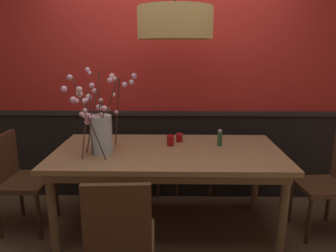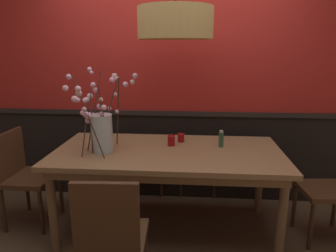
# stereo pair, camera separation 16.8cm
# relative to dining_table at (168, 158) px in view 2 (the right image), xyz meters

# --- Properties ---
(ground_plane) EXTENTS (24.00, 24.00, 0.00)m
(ground_plane) POSITION_rel_dining_table_xyz_m (0.00, 0.00, -0.70)
(ground_plane) COLOR brown
(back_wall) EXTENTS (4.54, 0.14, 2.89)m
(back_wall) POSITION_rel_dining_table_xyz_m (0.00, 0.72, 0.74)
(back_wall) COLOR black
(back_wall) RESTS_ON ground
(dining_table) EXTENTS (1.98, 0.99, 0.78)m
(dining_table) POSITION_rel_dining_table_xyz_m (0.00, 0.00, 0.00)
(dining_table) COLOR #997047
(dining_table) RESTS_ON ground
(chair_far_side_right) EXTENTS (0.44, 0.39, 0.90)m
(chair_far_side_right) POSITION_rel_dining_table_xyz_m (0.28, 0.89, -0.19)
(chair_far_side_right) COLOR #4C301C
(chair_far_side_right) RESTS_ON ground
(chair_near_side_left) EXTENTS (0.43, 0.46, 0.93)m
(chair_near_side_left) POSITION_rel_dining_table_xyz_m (-0.27, -0.93, -0.18)
(chair_near_side_left) COLOR #4C301C
(chair_near_side_left) RESTS_ON ground
(chair_head_west_end) EXTENTS (0.43, 0.47, 0.90)m
(chair_head_west_end) POSITION_rel_dining_table_xyz_m (-1.37, 0.02, -0.18)
(chair_head_west_end) COLOR #4C301C
(chair_head_west_end) RESTS_ON ground
(chair_far_side_left) EXTENTS (0.48, 0.46, 0.93)m
(chair_far_side_left) POSITION_rel_dining_table_xyz_m (-0.34, 0.89, -0.17)
(chair_far_side_left) COLOR #4C301C
(chair_far_side_left) RESTS_ON ground
(vase_with_blossoms) EXTENTS (0.59, 0.62, 0.71)m
(vase_with_blossoms) POSITION_rel_dining_table_xyz_m (-0.57, -0.08, 0.29)
(vase_with_blossoms) COLOR silver
(vase_with_blossoms) RESTS_ON dining_table
(candle_holder_nearer_center) EXTENTS (0.07, 0.07, 0.08)m
(candle_holder_nearer_center) POSITION_rel_dining_table_xyz_m (0.10, 0.25, 0.12)
(candle_holder_nearer_center) COLOR #9E0F14
(candle_holder_nearer_center) RESTS_ON dining_table
(candle_holder_nearer_edge) EXTENTS (0.07, 0.07, 0.10)m
(candle_holder_nearer_edge) POSITION_rel_dining_table_xyz_m (0.02, 0.13, 0.13)
(candle_holder_nearer_edge) COLOR #9E0F14
(candle_holder_nearer_edge) RESTS_ON dining_table
(condiment_bottle) EXTENTS (0.04, 0.04, 0.15)m
(condiment_bottle) POSITION_rel_dining_table_xyz_m (0.47, 0.13, 0.15)
(condiment_bottle) COLOR #2D5633
(condiment_bottle) RESTS_ON dining_table
(pendant_lamp) EXTENTS (0.61, 0.61, 1.17)m
(pendant_lamp) POSITION_rel_dining_table_xyz_m (0.06, 0.03, 1.14)
(pendant_lamp) COLOR tan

